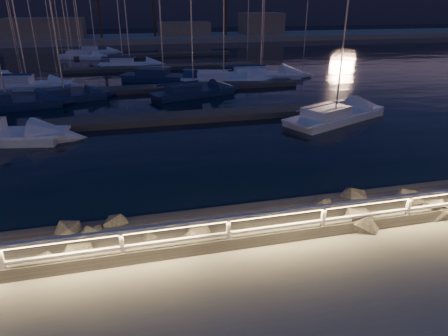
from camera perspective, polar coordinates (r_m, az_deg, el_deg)
The scene contains 18 objects.
ground at distance 12.57m, azimuth 9.61°, elevation -9.97°, with size 400.00×400.00×0.00m, color #9E988E.
harbor_water at distance 41.80m, azimuth -7.59°, elevation 11.95°, with size 400.00×440.00×0.60m.
guard_rail at distance 12.15m, azimuth 9.55°, elevation -6.95°, with size 44.11×0.12×1.06m.
riprap at distance 13.95m, azimuth 5.54°, elevation -7.43°, with size 33.24×3.41×1.52m.
floating_docks at distance 42.95m, azimuth -7.84°, elevation 12.99°, with size 22.00×36.00×0.40m.
far_shore at distance 84.03m, azimuth -11.38°, elevation 17.94°, with size 160.00×14.00×5.20m.
distant_hills at distance 144.40m, azimuth -22.32°, elevation 20.40°, with size 230.00×37.50×18.00m.
sailboat_c at distance 33.75m, azimuth -4.70°, elevation 10.82°, with size 7.44×4.19×12.19m.
sailboat_d at distance 27.41m, azimuth 15.35°, elevation 7.31°, with size 8.19×5.27×13.52m.
sailboat_e at distance 34.09m, azimuth -22.10°, elevation 9.40°, with size 6.73×3.93×11.15m.
sailboat_f at distance 33.63m, azimuth -28.94°, elevation 8.13°, with size 8.29×3.64×13.68m.
sailboat_g at distance 41.06m, azimuth -8.94°, elevation 12.82°, with size 8.65×5.54×14.33m.
sailboat_h at distance 39.48m, azimuth -0.38°, elevation 12.66°, with size 8.49×4.09×13.84m.
sailboat_j at distance 40.71m, azimuth -26.48°, elevation 10.65°, with size 7.51×3.01×12.46m.
sailboat_k at distance 50.41m, azimuth -13.49°, elevation 14.25°, with size 7.41×3.13×12.19m.
sailboat_l at distance 42.12m, azimuth 4.90°, elevation 13.23°, with size 8.71×3.48×14.34m.
sailboat_m at distance 65.12m, azimuth -18.00°, elevation 15.59°, with size 6.20×2.13×10.47m.
sailboat_n at distance 60.29m, azimuth -19.71°, elevation 14.88°, with size 6.73×4.35×11.20m.
Camera 1 is at (-4.50, -9.62, 6.73)m, focal length 32.00 mm.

